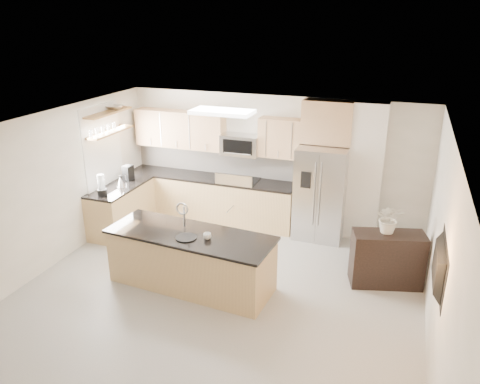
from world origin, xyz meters
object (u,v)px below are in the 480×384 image
at_px(refrigerator, 321,193).
at_px(cup, 207,236).
at_px(microwave, 241,145).
at_px(island, 191,259).
at_px(bowl, 114,107).
at_px(kettle, 121,182).
at_px(platter, 186,238).
at_px(coffee_maker, 128,173).
at_px(range, 239,201).
at_px(flower_vase, 390,211).
at_px(credenza, 387,259).
at_px(blender, 102,186).
at_px(television, 434,265).

bearing_deg(refrigerator, cup, -116.01).
xyz_separation_m(microwave, island, (0.11, -2.60, -1.18)).
xyz_separation_m(cup, bowl, (-2.68, 1.82, 1.44)).
xyz_separation_m(kettle, bowl, (-0.23, 0.35, 1.37)).
bearing_deg(platter, coffee_maker, 138.96).
relative_size(range, flower_vase, 1.62).
xyz_separation_m(credenza, flower_vase, (-0.04, 0.05, 0.79)).
bearing_deg(cup, platter, -165.43).
distance_m(microwave, blender, 2.76).
bearing_deg(bowl, flower_vase, -6.80).
xyz_separation_m(range, platter, (0.12, -2.64, 0.44)).
height_order(island, flower_vase, flower_vase).
distance_m(kettle, television, 5.91).
xyz_separation_m(refrigerator, flower_vase, (1.29, -1.31, 0.34)).
distance_m(cup, kettle, 2.87).
bearing_deg(range, television, -41.64).
height_order(blender, coffee_maker, blender).
relative_size(refrigerator, television, 1.65).
bearing_deg(platter, bowl, 141.23).
bearing_deg(microwave, refrigerator, -5.86).
height_order(refrigerator, cup, refrigerator).
xyz_separation_m(island, blender, (-2.19, 0.87, 0.64)).
bearing_deg(platter, television, -8.06).
xyz_separation_m(island, platter, (0.01, -0.16, 0.46)).
height_order(microwave, credenza, microwave).
bearing_deg(refrigerator, credenza, -45.68).
relative_size(blender, flower_vase, 0.57).
distance_m(credenza, cup, 2.85).
bearing_deg(bowl, cup, -34.22).
bearing_deg(flower_vase, range, 155.32).
height_order(range, coffee_maker, coffee_maker).
bearing_deg(credenza, coffee_maker, 156.68).
relative_size(bowl, television, 0.39).
height_order(refrigerator, credenza, refrigerator).
relative_size(cup, bowl, 0.29).
height_order(credenza, coffee_maker, coffee_maker).
distance_m(platter, bowl, 3.38).
xyz_separation_m(refrigerator, platter, (-1.54, -2.59, 0.02)).
bearing_deg(microwave, bowl, -159.08).
bearing_deg(television, platter, 81.94).
relative_size(platter, bowl, 0.78).
bearing_deg(credenza, island, -175.03).
bearing_deg(coffee_maker, island, -38.75).
bearing_deg(bowl, credenza, -7.28).
distance_m(island, cup, 0.60).
distance_m(microwave, refrigerator, 1.82).
height_order(microwave, bowl, bowl).
relative_size(range, blender, 2.82).
bearing_deg(bowl, microwave, 20.92).
bearing_deg(kettle, cup, -30.90).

